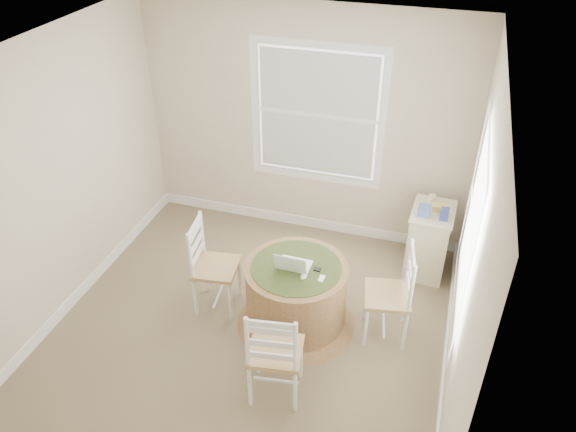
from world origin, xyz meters
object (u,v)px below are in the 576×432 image
(round_table, at_px, (296,293))
(chair_near, at_px, (276,351))
(chair_left, at_px, (216,267))
(chair_right, at_px, (387,295))
(laptop, at_px, (293,265))
(corner_chest, at_px, (428,241))

(round_table, xyz_separation_m, chair_near, (0.07, -0.82, 0.11))
(chair_left, xyz_separation_m, chair_right, (1.62, 0.09, 0.00))
(chair_left, distance_m, laptop, 0.81)
(chair_right, relative_size, corner_chest, 1.26)
(chair_near, bearing_deg, round_table, -93.49)
(chair_right, xyz_separation_m, laptop, (-0.85, -0.10, 0.23))
(laptop, bearing_deg, round_table, -163.09)
(laptop, height_order, corner_chest, laptop)
(chair_left, xyz_separation_m, laptop, (0.77, -0.02, 0.23))
(chair_near, xyz_separation_m, corner_chest, (1.02, 2.00, -0.10))
(round_table, bearing_deg, chair_near, -81.08)
(chair_left, xyz_separation_m, chair_near, (0.87, -0.83, 0.00))
(chair_left, relative_size, laptop, 3.19)
(chair_near, height_order, corner_chest, chair_near)
(chair_near, distance_m, laptop, 0.85)
(chair_near, relative_size, corner_chest, 1.26)
(laptop, xyz_separation_m, corner_chest, (1.12, 1.18, -0.32))
(round_table, bearing_deg, chair_right, 10.74)
(chair_left, bearing_deg, laptop, -98.97)
(chair_right, distance_m, corner_chest, 1.12)
(chair_left, bearing_deg, chair_near, -141.35)
(round_table, relative_size, chair_near, 1.19)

